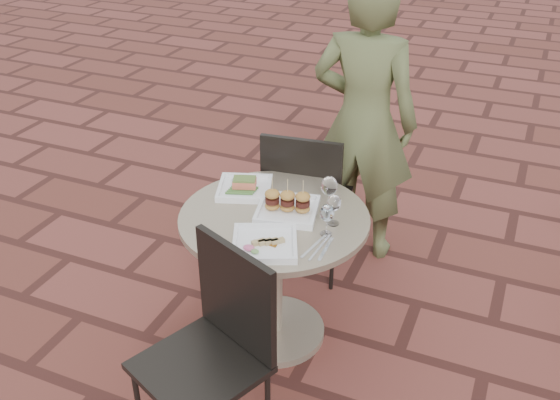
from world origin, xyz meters
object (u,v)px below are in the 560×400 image
at_px(chair_near, 217,337).
at_px(plate_sliders, 287,206).
at_px(chair_far, 305,194).
at_px(cafe_table, 274,258).
at_px(plate_salmon, 245,187).
at_px(plate_tuna, 265,243).
at_px(diner, 364,122).

distance_m(chair_near, plate_sliders, 0.75).
xyz_separation_m(chair_far, plate_sliders, (0.10, -0.50, 0.22)).
bearing_deg(cafe_table, chair_near, -86.38).
relative_size(cafe_table, plate_salmon, 2.70).
distance_m(chair_far, plate_sliders, 0.55).
distance_m(cafe_table, plate_salmon, 0.38).
relative_size(chair_far, chair_near, 1.00).
height_order(chair_far, plate_salmon, chair_far).
bearing_deg(plate_tuna, plate_salmon, 125.85).
distance_m(cafe_table, chair_far, 0.55).
bearing_deg(diner, plate_sliders, 83.06).
bearing_deg(plate_sliders, plate_tuna, -86.87).
bearing_deg(cafe_table, plate_sliders, 42.92).
relative_size(plate_salmon, plate_tuna, 0.92).
distance_m(plate_salmon, plate_tuna, 0.50).
bearing_deg(diner, plate_salmon, 64.02).
xyz_separation_m(cafe_table, diner, (0.15, 0.96, 0.37)).
height_order(diner, plate_sliders, diner).
height_order(chair_near, plate_tuna, chair_near).
bearing_deg(chair_far, plate_salmon, 58.48).
xyz_separation_m(cafe_table, chair_far, (-0.05, 0.54, 0.07)).
xyz_separation_m(cafe_table, plate_sliders, (0.05, 0.05, 0.29)).
height_order(chair_near, plate_sliders, chair_near).
bearing_deg(plate_tuna, diner, 86.17).
bearing_deg(chair_near, plate_salmon, 131.58).
height_order(chair_far, plate_sliders, chair_far).
bearing_deg(plate_salmon, diner, 64.87).
xyz_separation_m(chair_far, plate_salmon, (-0.18, -0.39, 0.20)).
relative_size(cafe_table, plate_sliders, 2.70).
height_order(chair_far, chair_near, same).
xyz_separation_m(cafe_table, plate_tuna, (0.06, -0.25, 0.26)).
height_order(cafe_table, plate_salmon, plate_salmon).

